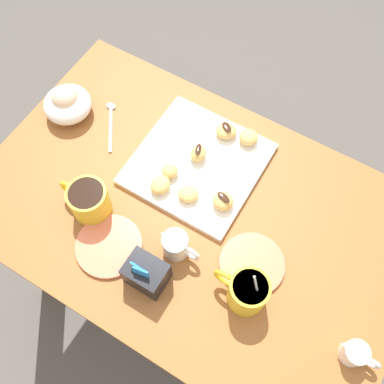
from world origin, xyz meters
The scene contains 22 objects.
ground_plane centered at (0.00, 0.00, 0.00)m, with size 8.00×8.00×0.00m, color #514C47.
dining_table centered at (0.00, 0.00, 0.61)m, with size 1.08×0.69×0.76m.
pastry_plate_square centered at (0.05, -0.12, 0.77)m, with size 0.31×0.31×0.02m, color white.
coffee_mug_yellow_left centered at (-0.21, 0.12, 0.81)m, with size 0.13×0.09×0.15m.
coffee_mug_yellow_right centered at (0.21, 0.12, 0.81)m, with size 0.13×0.10×0.09m.
cream_pitcher_white centered at (-0.02, 0.11, 0.80)m, with size 0.10×0.06×0.07m.
sugar_caddy centered at (0.00, 0.20, 0.80)m, with size 0.09×0.07×0.11m.
ice_cream_bowl centered at (0.44, -0.08, 0.80)m, with size 0.13×0.13×0.10m.
chocolate_sauce_pitcher centered at (-0.46, 0.12, 0.79)m, with size 0.09×0.05×0.06m.
saucer_coral_left centered at (-0.19, 0.05, 0.76)m, with size 0.15×0.15×0.01m, color #E5704C.
saucer_coral_right centered at (0.12, 0.18, 0.76)m, with size 0.16×0.16×0.01m, color #E5704C.
loose_spoon_near_saucer centered at (0.33, -0.12, 0.76)m, with size 0.10×0.14×0.01m.
beignet_0 centered at (0.02, -0.02, 0.79)m, with size 0.05×0.05×0.03m, color #E5B260.
beignet_1 centered at (0.10, -0.01, 0.79)m, with size 0.06×0.05×0.03m, color #E5B260.
beignet_2 centered at (0.06, -0.13, 0.79)m, with size 0.05×0.04×0.04m, color #E5B260.
chocolate_drizzle_2 centered at (0.06, -0.13, 0.81)m, with size 0.03×0.01×0.01m, color #381E11.
beignet_3 centered at (-0.03, -0.24, 0.79)m, with size 0.05×0.05×0.03m, color #E5B260.
beignet_4 centered at (-0.06, -0.05, 0.79)m, with size 0.05×0.05×0.04m, color #E5B260.
chocolate_drizzle_4 centered at (-0.06, -0.05, 0.81)m, with size 0.04×0.02×0.01m, color #381E11.
beignet_5 centered at (0.10, -0.05, 0.79)m, with size 0.04×0.04×0.03m, color #E5B260.
beignet_6 centered at (0.03, -0.23, 0.79)m, with size 0.05×0.06×0.03m, color #E5B260.
chocolate_drizzle_6 centered at (0.03, -0.23, 0.81)m, with size 0.03×0.02×0.01m, color #381E11.
Camera 1 is at (-0.22, 0.37, 1.75)m, focal length 40.83 mm.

